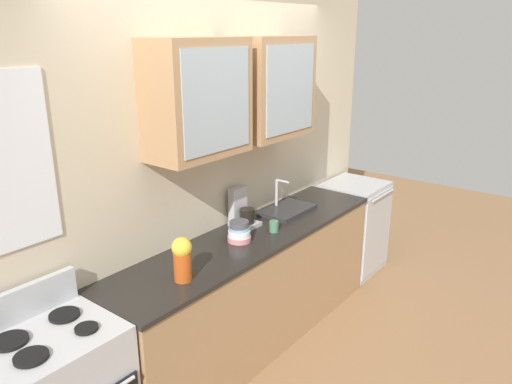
% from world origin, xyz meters
% --- Properties ---
extents(ground_plane, '(10.00, 10.00, 0.00)m').
position_xyz_m(ground_plane, '(0.00, 0.00, 0.00)').
color(ground_plane, '#936B47').
extents(back_wall_unit, '(3.98, 0.44, 2.69)m').
position_xyz_m(back_wall_unit, '(-0.01, 0.29, 1.48)').
color(back_wall_unit, beige).
rests_on(back_wall_unit, ground_plane).
extents(counter, '(2.52, 0.58, 0.89)m').
position_xyz_m(counter, '(0.00, 0.00, 0.45)').
color(counter, '#A87F56').
rests_on(counter, ground_plane).
extents(sink_faucet, '(0.46, 0.28, 0.26)m').
position_xyz_m(sink_faucet, '(0.55, 0.08, 0.91)').
color(sink_faucet, '#2D2D30').
rests_on(sink_faucet, counter).
extents(bowl_stack, '(0.17, 0.17, 0.15)m').
position_xyz_m(bowl_stack, '(-0.14, 0.01, 0.96)').
color(bowl_stack, '#D87F84').
rests_on(bowl_stack, counter).
extents(vase, '(0.12, 0.12, 0.27)m').
position_xyz_m(vase, '(-0.79, -0.10, 1.04)').
color(vase, '#BF4C19').
rests_on(vase, counter).
extents(cup_near_sink, '(0.10, 0.07, 0.08)m').
position_xyz_m(cup_near_sink, '(0.14, -0.09, 0.93)').
color(cup_near_sink, '#4C7F59').
rests_on(cup_near_sink, counter).
extents(dishwasher, '(0.58, 0.57, 0.89)m').
position_xyz_m(dishwasher, '(1.59, -0.00, 0.45)').
color(dishwasher, silver).
rests_on(dishwasher, ground_plane).
extents(coffee_maker, '(0.17, 0.20, 0.29)m').
position_xyz_m(coffee_maker, '(0.10, 0.18, 1.00)').
color(coffee_maker, '#B7B7BC').
rests_on(coffee_maker, counter).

